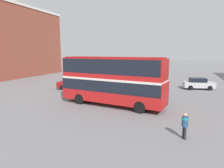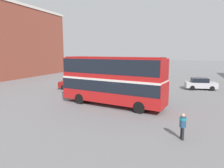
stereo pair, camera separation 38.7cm
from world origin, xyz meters
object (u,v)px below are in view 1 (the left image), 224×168
parked_car_kerb_near (73,84)px  parked_car_kerb_far (198,84)px  pedestrian_foreground (185,123)px  double_decker_bus (112,78)px

parked_car_kerb_near → parked_car_kerb_far: (16.59, 5.85, -0.00)m
pedestrian_foreground → parked_car_kerb_near: size_ratio=0.36×
pedestrian_foreground → parked_car_kerb_far: (1.97, 17.96, -0.17)m
double_decker_bus → parked_car_kerb_near: size_ratio=2.41×
pedestrian_foreground → parked_car_kerb_near: parked_car_kerb_near is taller
double_decker_bus → pedestrian_foreground: size_ratio=6.63×
pedestrian_foreground → parked_car_kerb_near: (-14.62, 12.11, -0.17)m
double_decker_bus → parked_car_kerb_far: (8.60, 12.19, -1.90)m
double_decker_bus → parked_car_kerb_near: double_decker_bus is taller
parked_car_kerb_far → pedestrian_foreground: bearing=-107.7°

